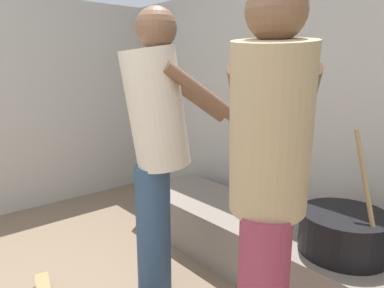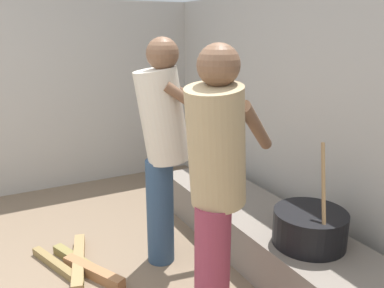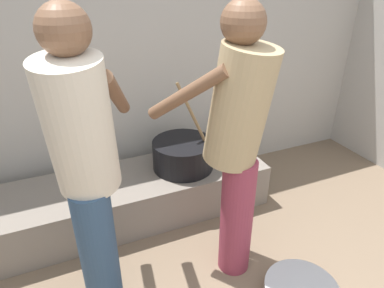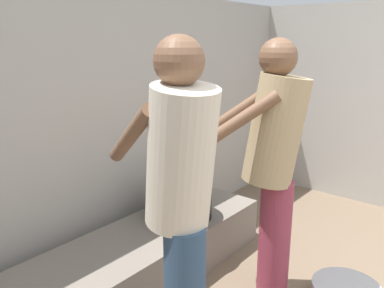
% 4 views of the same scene
% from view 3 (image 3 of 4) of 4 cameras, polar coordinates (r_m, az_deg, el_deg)
% --- Properties ---
extents(block_enclosure_rear, '(5.05, 0.20, 1.97)m').
position_cam_3_polar(block_enclosure_rear, '(2.83, -12.03, 11.28)').
color(block_enclosure_rear, '#ADA8A0').
rests_on(block_enclosure_rear, ground_plane).
extents(hearth_ledge, '(2.30, 0.60, 0.34)m').
position_cam_3_polar(hearth_ledge, '(2.69, -11.87, -9.08)').
color(hearth_ledge, slate).
rests_on(hearth_ledge, ground_plane).
extents(cooking_pot_main, '(0.47, 0.47, 0.68)m').
position_cam_3_polar(cooking_pot_main, '(2.65, -1.50, -1.72)').
color(cooking_pot_main, black).
rests_on(cooking_pot_main, hearth_ledge).
extents(cook_in_cream_shirt, '(0.53, 0.74, 1.65)m').
position_cam_3_polar(cook_in_cream_shirt, '(1.67, -17.47, -2.68)').
color(cook_in_cream_shirt, navy).
rests_on(cook_in_cream_shirt, ground_plane).
extents(cook_in_tan_shirt, '(0.66, 0.73, 1.64)m').
position_cam_3_polar(cook_in_tan_shirt, '(1.86, 7.53, 1.29)').
color(cook_in_tan_shirt, '#8C3347').
rests_on(cook_in_tan_shirt, ground_plane).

